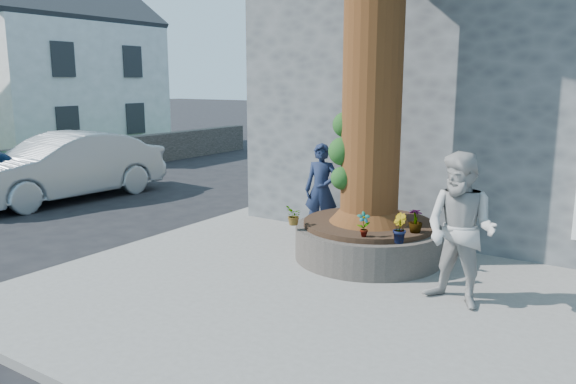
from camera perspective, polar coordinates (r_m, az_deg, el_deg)
The scene contains 15 objects.
ground at distance 7.89m, azimuth -3.71°, elevation -10.27°, with size 120.00×120.00×0.00m, color black.
pavement at distance 7.96m, azimuth 9.54°, elevation -9.73°, with size 9.00×8.00×0.12m, color slate.
yellow_line at distance 10.55m, azimuth -13.74°, elevation -4.95°, with size 0.10×30.00×0.01m, color yellow.
stone_shop at distance 13.17m, azimuth 25.45°, elevation 11.37°, with size 10.30×8.30×6.30m.
planter at distance 8.99m, azimuth 8.13°, elevation -4.86°, with size 2.30×2.30×0.60m.
cottage_far at distance 25.12m, azimuth -23.72°, elevation 12.41°, with size 7.30×7.40×8.75m.
man at distance 10.10m, azimuth 3.41°, elevation 0.21°, with size 0.61×0.40×1.67m, color #151F3A.
woman at distance 7.22m, azimuth 17.12°, elevation -3.75°, with size 0.94×0.73×1.93m, color #A4A19D.
shopping_bag at distance 10.08m, azimuth 3.82°, elevation -3.89°, with size 0.20×0.12×0.28m, color white.
car_silver at distance 14.78m, azimuth -21.80°, elevation 2.39°, with size 1.72×4.93×1.62m, color #9B9FA2.
a_board_sign at distance 16.94m, azimuth -26.48°, elevation 1.98°, with size 0.55×0.36×1.00m, color #103B1C.
plant_a at distance 7.99m, azimuth 7.69°, elevation -3.29°, with size 0.19×0.13×0.36m, color gray.
plant_b at distance 7.78m, azimuth 11.20°, elevation -3.63°, with size 0.22×0.22×0.40m, color gray.
plant_c at distance 8.35m, azimuth 12.83°, elevation -2.84°, with size 0.20×0.20×0.36m, color gray.
plant_d at distance 8.55m, azimuth 0.60°, elevation -2.41°, with size 0.27×0.24×0.30m, color gray.
Camera 1 is at (4.45, -5.83, 2.90)m, focal length 35.00 mm.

